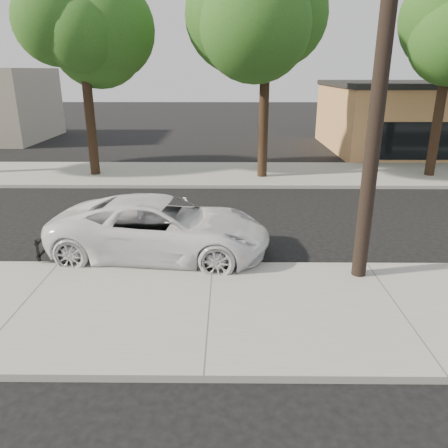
# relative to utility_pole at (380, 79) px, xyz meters

# --- Properties ---
(ground) EXTENTS (120.00, 120.00, 0.00)m
(ground) POSITION_rel_utility_pole_xyz_m (-3.60, 2.70, -4.70)
(ground) COLOR black
(ground) RESTS_ON ground
(near_sidewalk) EXTENTS (90.00, 4.40, 0.15)m
(near_sidewalk) POSITION_rel_utility_pole_xyz_m (-3.60, -1.60, -4.62)
(near_sidewalk) COLOR gray
(near_sidewalk) RESTS_ON ground
(far_sidewalk) EXTENTS (90.00, 5.00, 0.15)m
(far_sidewalk) POSITION_rel_utility_pole_xyz_m (-3.60, 11.20, -4.62)
(far_sidewalk) COLOR gray
(far_sidewalk) RESTS_ON ground
(curb_near) EXTENTS (90.00, 0.12, 0.16)m
(curb_near) POSITION_rel_utility_pole_xyz_m (-3.60, 0.60, -4.62)
(curb_near) COLOR #9E9B93
(curb_near) RESTS_ON ground
(utility_pole) EXTENTS (1.40, 0.34, 9.00)m
(utility_pole) POSITION_rel_utility_pole_xyz_m (0.00, 0.00, 0.00)
(utility_pole) COLOR black
(utility_pole) RESTS_ON near_sidewalk
(tree_b) EXTENTS (4.34, 4.20, 8.45)m
(tree_b) POSITION_rel_utility_pole_xyz_m (-9.41, 10.76, 1.45)
(tree_b) COLOR black
(tree_b) RESTS_ON far_sidewalk
(tree_c) EXTENTS (4.96, 4.80, 9.55)m
(tree_c) POSITION_rel_utility_pole_xyz_m (-1.38, 10.34, 2.21)
(tree_c) COLOR black
(tree_c) RESTS_ON far_sidewalk
(police_cruiser) EXTENTS (6.14, 3.31, 1.64)m
(police_cruiser) POSITION_rel_utility_pole_xyz_m (-5.02, 1.45, -3.88)
(police_cruiser) COLOR white
(police_cruiser) RESTS_ON ground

